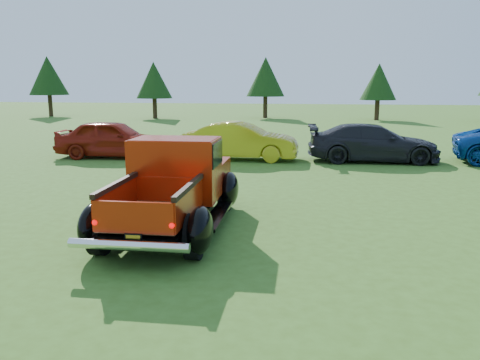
{
  "coord_description": "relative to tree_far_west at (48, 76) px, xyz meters",
  "views": [
    {
      "loc": [
        1.27,
        -8.59,
        2.81
      ],
      "look_at": [
        -0.15,
        0.2,
        0.98
      ],
      "focal_mm": 35.0,
      "sensor_mm": 36.0,
      "label": 1
    }
  ],
  "objects": [
    {
      "name": "ground",
      "position": [
        22.0,
        -30.0,
        -3.52
      ],
      "size": [
        120.0,
        120.0,
        0.0
      ],
      "primitive_type": "plane",
      "color": "#395C1A",
      "rests_on": "ground"
    },
    {
      "name": "tree_far_west",
      "position": [
        0.0,
        0.0,
        0.0
      ],
      "size": [
        3.33,
        3.33,
        5.2
      ],
      "color": "#332114",
      "rests_on": "ground"
    },
    {
      "name": "tree_west",
      "position": [
        10.0,
        -1.0,
        -0.41
      ],
      "size": [
        2.94,
        2.94,
        4.6
      ],
      "color": "#332114",
      "rests_on": "ground"
    },
    {
      "name": "tree_mid_left",
      "position": [
        19.0,
        1.0,
        -0.14
      ],
      "size": [
        3.2,
        3.2,
        5.0
      ],
      "color": "#332114",
      "rests_on": "ground"
    },
    {
      "name": "tree_mid_right",
      "position": [
        28.0,
        -0.0,
        -0.55
      ],
      "size": [
        2.82,
        2.82,
        4.4
      ],
      "color": "#332114",
      "rests_on": "ground"
    },
    {
      "name": "pickup_truck",
      "position": [
        20.52,
        -29.67,
        -2.68
      ],
      "size": [
        2.34,
        4.8,
        1.76
      ],
      "rotation": [
        0.0,
        0.0,
        0.03
      ],
      "color": "black",
      "rests_on": "ground"
    },
    {
      "name": "show_car_red",
      "position": [
        15.5,
        -21.52,
        -2.79
      ],
      "size": [
        4.42,
        2.08,
        1.46
      ],
      "primitive_type": "imported",
      "rotation": [
        0.0,
        0.0,
        1.65
      ],
      "color": "maroon",
      "rests_on": "ground"
    },
    {
      "name": "show_car_yellow",
      "position": [
        20.5,
        -21.27,
        -2.82
      ],
      "size": [
        4.28,
        1.53,
        1.41
      ],
      "primitive_type": "imported",
      "rotation": [
        0.0,
        0.0,
        1.56
      ],
      "color": "#ADA017",
      "rests_on": "ground"
    },
    {
      "name": "show_car_grey",
      "position": [
        25.36,
        -20.9,
        -2.83
      ],
      "size": [
        4.85,
        2.21,
        1.38
      ],
      "primitive_type": "imported",
      "rotation": [
        0.0,
        0.0,
        1.63
      ],
      "color": "black",
      "rests_on": "ground"
    }
  ]
}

